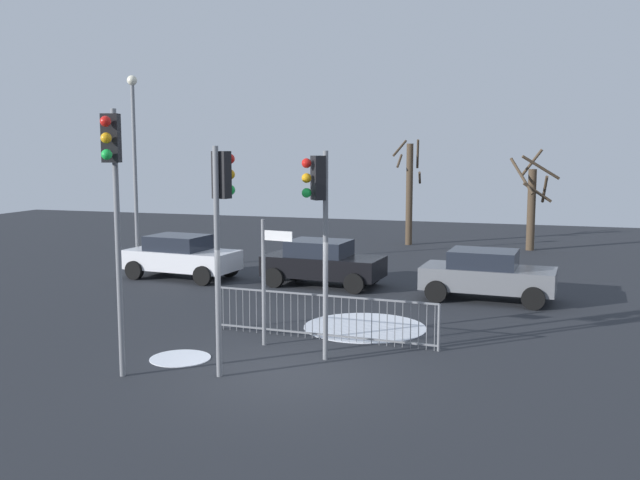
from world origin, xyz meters
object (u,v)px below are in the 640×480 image
at_px(traffic_light_mid_left, 319,208).
at_px(bare_tree_left, 409,191).
at_px(car_white_far, 181,256).
at_px(traffic_light_rear_left, 113,184).
at_px(car_grey_trailing, 487,274).
at_px(traffic_light_foreground_right, 221,209).
at_px(bare_tree_centre, 532,203).
at_px(car_black_mid, 322,262).
at_px(street_lamp, 134,153).
at_px(direction_sign_post, 266,275).

height_order(traffic_light_mid_left, bare_tree_left, bare_tree_left).
bearing_deg(car_white_far, traffic_light_rear_left, -62.47).
bearing_deg(bare_tree_left, car_grey_trailing, -68.85).
relative_size(traffic_light_foreground_right, car_grey_trailing, 1.15).
distance_m(car_white_far, bare_tree_centre, 15.45).
distance_m(car_black_mid, street_lamp, 8.20).
xyz_separation_m(traffic_light_mid_left, traffic_light_rear_left, (-3.33, -2.29, 0.56)).
bearing_deg(traffic_light_mid_left, car_white_far, 5.22).
bearing_deg(car_grey_trailing, traffic_light_mid_left, -108.38).
relative_size(traffic_light_mid_left, car_black_mid, 1.12).
height_order(traffic_light_rear_left, direction_sign_post, traffic_light_rear_left).
relative_size(traffic_light_rear_left, street_lamp, 0.74).
xyz_separation_m(traffic_light_mid_left, traffic_light_foreground_right, (-1.50, -1.48, 0.07)).
relative_size(car_grey_trailing, car_black_mid, 0.99).
relative_size(direction_sign_post, bare_tree_centre, 0.65).
distance_m(car_white_far, bare_tree_left, 12.37).
bearing_deg(car_white_far, bare_tree_centre, 48.53).
distance_m(traffic_light_mid_left, traffic_light_foreground_right, 2.11).
distance_m(car_black_mid, bare_tree_centre, 12.16).
distance_m(traffic_light_rear_left, bare_tree_centre, 21.80).
bearing_deg(bare_tree_left, street_lamp, -130.51).
distance_m(car_white_far, car_grey_trailing, 10.26).
distance_m(traffic_light_mid_left, bare_tree_centre, 18.66).
distance_m(car_white_far, car_black_mid, 5.01).
xyz_separation_m(traffic_light_foreground_right, bare_tree_left, (0.02, 19.95, -0.79)).
relative_size(direction_sign_post, car_black_mid, 0.73).
distance_m(car_white_far, street_lamp, 4.35).
relative_size(direction_sign_post, bare_tree_left, 0.60).
bearing_deg(car_black_mid, car_grey_trailing, -2.83).
height_order(car_grey_trailing, street_lamp, street_lamp).
bearing_deg(traffic_light_foreground_right, car_black_mid, 110.52).
xyz_separation_m(traffic_light_mid_left, car_white_far, (-7.35, 7.73, -2.44)).
bearing_deg(bare_tree_centre, street_lamp, -145.46).
bearing_deg(street_lamp, bare_tree_centre, 34.54).
distance_m(street_lamp, bare_tree_centre, 16.69).
relative_size(car_white_far, bare_tree_centre, 0.90).
xyz_separation_m(direction_sign_post, car_grey_trailing, (4.36, 6.46, -0.85)).
xyz_separation_m(traffic_light_rear_left, bare_tree_left, (1.85, 20.76, -1.28)).
relative_size(traffic_light_foreground_right, bare_tree_centre, 1.02).
bearing_deg(car_black_mid, street_lamp, 177.15).
height_order(traffic_light_mid_left, car_white_far, traffic_light_mid_left).
xyz_separation_m(direction_sign_post, bare_tree_centre, (5.39, 17.47, 0.46)).
bearing_deg(traffic_light_foreground_right, street_lamp, 143.88).
bearing_deg(traffic_light_rear_left, car_black_mid, -108.76).
xyz_separation_m(traffic_light_foreground_right, car_grey_trailing, (4.39, 8.68, -2.51)).
bearing_deg(direction_sign_post, street_lamp, 145.58).
relative_size(car_grey_trailing, street_lamp, 0.56).
height_order(car_grey_trailing, bare_tree_left, bare_tree_left).
distance_m(direction_sign_post, car_white_far, 9.18).
bearing_deg(traffic_light_rear_left, traffic_light_mid_left, -158.76).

